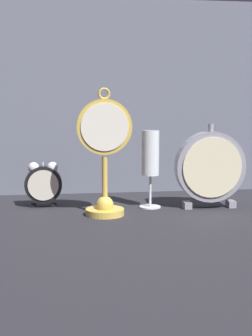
{
  "coord_description": "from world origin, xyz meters",
  "views": [
    {
      "loc": [
        -0.16,
        -1.12,
        0.28
      ],
      "look_at": [
        0.0,
        0.08,
        0.11
      ],
      "focal_mm": 50.0,
      "sensor_mm": 36.0,
      "label": 1
    }
  ],
  "objects_px": {
    "alarm_clock_twin_bell": "(43,182)",
    "mantel_clock_silver": "(210,167)",
    "pocket_watch_on_stand": "(105,159)",
    "champagne_flute": "(150,158)"
  },
  "relations": [
    {
      "from": "alarm_clock_twin_bell",
      "to": "mantel_clock_silver",
      "type": "height_order",
      "value": "mantel_clock_silver"
    },
    {
      "from": "alarm_clock_twin_bell",
      "to": "pocket_watch_on_stand",
      "type": "bearing_deg",
      "value": -36.47
    },
    {
      "from": "champagne_flute",
      "to": "alarm_clock_twin_bell",
      "type": "bearing_deg",
      "value": 171.35
    },
    {
      "from": "alarm_clock_twin_bell",
      "to": "champagne_flute",
      "type": "height_order",
      "value": "champagne_flute"
    },
    {
      "from": "mantel_clock_silver",
      "to": "pocket_watch_on_stand",
      "type": "bearing_deg",
      "value": -170.98
    },
    {
      "from": "pocket_watch_on_stand",
      "to": "alarm_clock_twin_bell",
      "type": "bearing_deg",
      "value": 143.53
    },
    {
      "from": "mantel_clock_silver",
      "to": "champagne_flute",
      "type": "relative_size",
      "value": 1.08
    },
    {
      "from": "pocket_watch_on_stand",
      "to": "alarm_clock_twin_bell",
      "type": "distance_m",
      "value": 0.21
    },
    {
      "from": "pocket_watch_on_stand",
      "to": "alarm_clock_twin_bell",
      "type": "xyz_separation_m",
      "value": [
        -0.16,
        0.12,
        -0.07
      ]
    },
    {
      "from": "pocket_watch_on_stand",
      "to": "mantel_clock_silver",
      "type": "distance_m",
      "value": 0.29
    }
  ]
}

